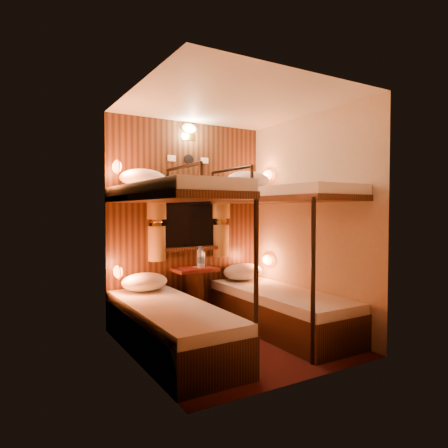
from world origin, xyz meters
TOP-DOWN VIEW (x-y plane):
  - floor at (0.00, 0.00)m, footprint 2.10×2.10m
  - ceiling at (0.00, 0.00)m, footprint 2.10×2.10m
  - wall_back at (0.00, 1.05)m, footprint 2.40×0.00m
  - wall_front at (0.00, -1.05)m, footprint 2.40×0.00m
  - wall_left at (-1.00, 0.00)m, footprint 0.00×2.40m
  - wall_right at (1.00, 0.00)m, footprint 0.00×2.40m
  - back_panel at (0.00, 1.04)m, footprint 2.00×0.03m
  - bunk_left at (-0.65, 0.07)m, footprint 0.72×1.90m
  - bunk_right at (0.65, 0.07)m, footprint 0.72×1.90m
  - window at (0.00, 1.00)m, footprint 1.00×0.12m
  - curtains at (0.00, 0.97)m, footprint 1.10×0.22m
  - back_fixtures at (0.00, 1.00)m, footprint 0.54×0.09m
  - reading_lamps at (-0.00, 0.70)m, footprint 2.00×0.20m
  - table at (0.00, 0.85)m, footprint 0.50×0.34m
  - bottle_left at (0.04, 0.80)m, footprint 0.07×0.07m
  - bottle_right at (0.07, 0.80)m, footprint 0.07×0.07m
  - sachet_a at (0.05, 0.88)m, footprint 0.09×0.07m
  - sachet_b at (0.07, 0.89)m, footprint 0.09×0.08m
  - pillow_lower_left at (-0.65, 0.77)m, footprint 0.51×0.36m
  - pillow_lower_right at (0.65, 0.80)m, footprint 0.53×0.38m
  - pillow_upper_left at (-0.65, 0.81)m, footprint 0.50×0.36m
  - pillow_upper_right at (0.65, 0.69)m, footprint 0.57×0.41m

SIDE VIEW (x-z plane):
  - floor at x=0.00m, z-range 0.00..0.00m
  - table at x=0.00m, z-range 0.09..0.74m
  - pillow_lower_left at x=-0.65m, z-range 0.46..0.66m
  - bunk_left at x=-0.65m, z-range -0.35..1.47m
  - bunk_right at x=0.65m, z-range -0.35..1.47m
  - pillow_lower_right at x=0.65m, z-range 0.46..0.67m
  - sachet_b at x=0.07m, z-range 0.65..0.66m
  - sachet_a at x=0.05m, z-range 0.65..0.66m
  - bottle_right at x=0.07m, z-range 0.63..0.86m
  - bottle_left at x=0.04m, z-range 0.63..0.89m
  - window at x=0.00m, z-range 0.79..1.58m
  - wall_back at x=0.00m, z-range 0.00..2.40m
  - wall_front at x=0.00m, z-range 0.00..2.40m
  - wall_left at x=-1.00m, z-range 0.00..2.40m
  - wall_right at x=1.00m, z-range 0.00..2.40m
  - back_panel at x=0.00m, z-range 0.00..2.40m
  - reading_lamps at x=0.00m, z-range 0.62..1.86m
  - curtains at x=0.00m, z-range 0.76..1.76m
  - pillow_upper_left at x=-0.65m, z-range 1.59..1.78m
  - pillow_upper_right at x=0.65m, z-range 1.59..1.81m
  - back_fixtures at x=0.00m, z-range 2.00..2.49m
  - ceiling at x=0.00m, z-range 2.40..2.40m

